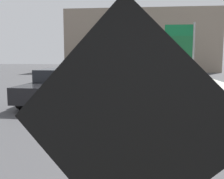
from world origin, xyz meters
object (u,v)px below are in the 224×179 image
at_px(pickup_car, 61,85).
at_px(traffic_cone_mid_lane, 116,122).
at_px(roadwork_sign, 125,131).
at_px(box_truck, 167,58).
at_px(arrow_board_trailer, 130,81).
at_px(traffic_cone_far_lane, 119,97).
at_px(highway_guide_sign, 185,40).
at_px(traffic_cone_curbside, 119,89).

xyz_separation_m(pickup_car, traffic_cone_mid_lane, (2.77, -4.66, -0.36)).
relative_size(roadwork_sign, box_truck, 0.34).
height_order(pickup_car, traffic_cone_mid_lane, pickup_car).
distance_m(arrow_board_trailer, pickup_car, 5.18).
relative_size(arrow_board_trailer, box_truck, 0.40).
xyz_separation_m(traffic_cone_mid_lane, traffic_cone_far_lane, (-0.21, 3.69, 0.05)).
xyz_separation_m(pickup_car, highway_guide_sign, (7.47, 14.79, 2.72)).
distance_m(highway_guide_sign, traffic_cone_far_lane, 16.78).
distance_m(arrow_board_trailer, box_truck, 6.25).
bearing_deg(traffic_cone_mid_lane, box_truck, 79.95).
bearing_deg(highway_guide_sign, pickup_car, -116.81).
distance_m(arrow_board_trailer, traffic_cone_curbside, 2.41).
relative_size(traffic_cone_mid_lane, traffic_cone_curbside, 1.09).
relative_size(box_truck, pickup_car, 1.30).
relative_size(roadwork_sign, traffic_cone_curbside, 3.74).
bearing_deg(roadwork_sign, pickup_car, 109.39).
bearing_deg(traffic_cone_curbside, roadwork_sign, -85.26).
height_order(box_truck, highway_guide_sign, highway_guide_sign).
bearing_deg(arrow_board_trailer, traffic_cone_curbside, -100.38).
height_order(roadwork_sign, box_truck, box_truck).
relative_size(pickup_car, highway_guide_sign, 1.05).
distance_m(highway_guide_sign, traffic_cone_curbside, 14.12).
bearing_deg(highway_guide_sign, arrow_board_trailer, -114.37).
xyz_separation_m(roadwork_sign, traffic_cone_far_lane, (-0.69, 8.30, -1.09)).
relative_size(box_truck, highway_guide_sign, 1.36).
xyz_separation_m(traffic_cone_mid_lane, traffic_cone_curbside, (-0.45, 6.68, -0.03)).
bearing_deg(box_truck, traffic_cone_mid_lane, -100.05).
bearing_deg(box_truck, highway_guide_sign, 66.56).
xyz_separation_m(arrow_board_trailer, pickup_car, (-2.76, -4.38, 0.22)).
height_order(pickup_car, highway_guide_sign, highway_guide_sign).
bearing_deg(pickup_car, arrow_board_trailer, 57.80).
bearing_deg(traffic_cone_mid_lane, pickup_car, 120.76).
relative_size(arrow_board_trailer, traffic_cone_mid_lane, 3.96).
bearing_deg(roadwork_sign, box_truck, 83.76).
xyz_separation_m(arrow_board_trailer, traffic_cone_far_lane, (-0.19, -5.35, -0.10)).
distance_m(pickup_car, highway_guide_sign, 16.79).
height_order(pickup_car, traffic_cone_far_lane, pickup_car).
xyz_separation_m(arrow_board_trailer, highway_guide_sign, (4.71, 10.41, 2.94)).
height_order(pickup_car, traffic_cone_curbside, pickup_car).
xyz_separation_m(highway_guide_sign, traffic_cone_far_lane, (-4.90, -15.76, -3.04)).
height_order(roadwork_sign, traffic_cone_curbside, roadwork_sign).
height_order(roadwork_sign, traffic_cone_mid_lane, roadwork_sign).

